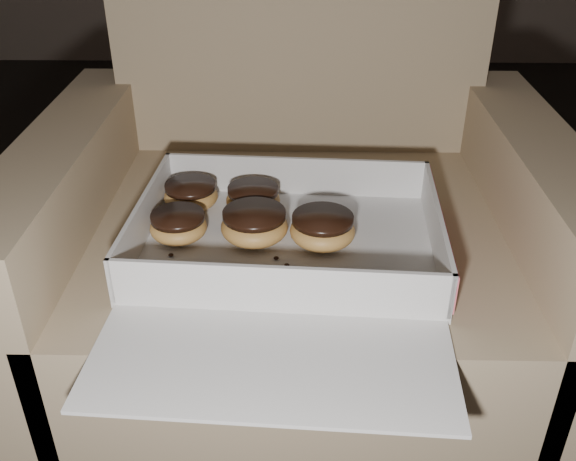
{
  "coord_description": "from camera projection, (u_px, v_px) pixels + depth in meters",
  "views": [
    {
      "loc": [
        0.36,
        -0.69,
        0.86
      ],
      "look_at": [
        0.34,
        0.06,
        0.4
      ],
      "focal_mm": 40.0,
      "sensor_mm": 36.0,
      "label": 1
    }
  ],
  "objects": [
    {
      "name": "floor",
      "position": [
        76.0,
        461.0,
        1.04
      ],
      "size": [
        4.5,
        4.5,
        0.0
      ],
      "primitive_type": "plane",
      "color": "black",
      "rests_on": "ground"
    },
    {
      "name": "armchair",
      "position": [
        298.0,
        259.0,
        1.07
      ],
      "size": [
        0.8,
        0.68,
        0.84
      ],
      "color": "#927D5D",
      "rests_on": "floor"
    },
    {
      "name": "bakery_box",
      "position": [
        288.0,
        256.0,
        0.85
      ],
      "size": [
        0.43,
        0.5,
        0.07
      ],
      "rotation": [
        0.0,
        0.0,
        -0.06
      ],
      "color": "silver",
      "rests_on": "armchair"
    },
    {
      "name": "donut_a",
      "position": [
        178.0,
        226.0,
        0.89
      ],
      "size": [
        0.08,
        0.08,
        0.04
      ],
      "color": "gold",
      "rests_on": "bakery_box"
    },
    {
      "name": "donut_b",
      "position": [
        323.0,
        229.0,
        0.87
      ],
      "size": [
        0.09,
        0.09,
        0.05
      ],
      "color": "gold",
      "rests_on": "bakery_box"
    },
    {
      "name": "donut_c",
      "position": [
        254.0,
        225.0,
        0.88
      ],
      "size": [
        0.09,
        0.09,
        0.05
      ],
      "color": "gold",
      "rests_on": "bakery_box"
    },
    {
      "name": "donut_d",
      "position": [
        253.0,
        198.0,
        0.95
      ],
      "size": [
        0.08,
        0.08,
        0.04
      ],
      "color": "gold",
      "rests_on": "bakery_box"
    },
    {
      "name": "donut_e",
      "position": [
        191.0,
        195.0,
        0.96
      ],
      "size": [
        0.08,
        0.08,
        0.04
      ],
      "color": "gold",
      "rests_on": "bakery_box"
    },
    {
      "name": "crumb_a",
      "position": [
        276.0,
        258.0,
        0.85
      ],
      "size": [
        0.01,
        0.01,
        0.0
      ],
      "primitive_type": "ellipsoid",
      "color": "black",
      "rests_on": "bakery_box"
    },
    {
      "name": "crumb_b",
      "position": [
        171.0,
        255.0,
        0.86
      ],
      "size": [
        0.01,
        0.01,
        0.0
      ],
      "primitive_type": "ellipsoid",
      "color": "black",
      "rests_on": "bakery_box"
    },
    {
      "name": "crumb_c",
      "position": [
        383.0,
        281.0,
        0.81
      ],
      "size": [
        0.01,
        0.01,
        0.0
      ],
      "primitive_type": "ellipsoid",
      "color": "black",
      "rests_on": "bakery_box"
    },
    {
      "name": "crumb_d",
      "position": [
        287.0,
        265.0,
        0.84
      ],
      "size": [
        0.01,
        0.01,
        0.0
      ],
      "primitive_type": "ellipsoid",
      "color": "black",
      "rests_on": "bakery_box"
    }
  ]
}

